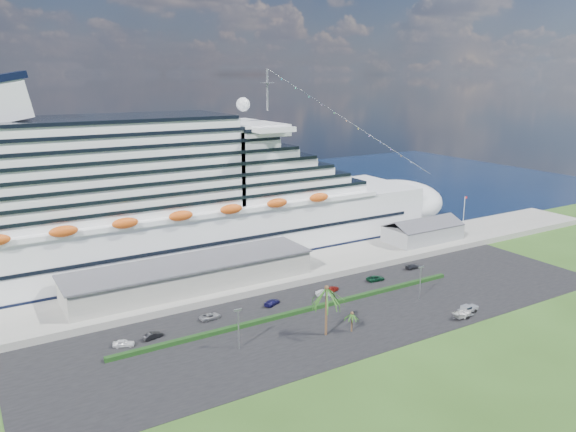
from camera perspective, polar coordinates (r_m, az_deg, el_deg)
ground at (r=121.43m, az=8.92°, el=-11.52°), size 420.00×420.00×0.00m
asphalt_lot at (r=129.17m, az=5.76°, el=-9.75°), size 140.00×38.00×0.12m
wharf at (r=151.29m, az=-0.84°, el=-5.69°), size 240.00×20.00×1.80m
water at (r=230.67m, az=-12.20°, el=0.75°), size 420.00×160.00×0.02m
cruise_ship at (r=159.28m, az=-11.98°, el=0.95°), size 191.00×38.00×54.00m
terminal_building at (r=139.73m, az=-9.78°, el=-5.82°), size 61.00×15.00×6.30m
port_shed at (r=180.82m, az=13.53°, el=-1.59°), size 24.00×12.31×7.37m
flagpole at (r=192.69m, az=17.44°, el=0.30°), size 1.08×0.16×12.00m
hedge at (r=128.51m, az=1.51°, el=-9.56°), size 88.00×1.10×0.90m
lamp_post_left at (r=111.26m, az=-5.06°, el=-10.84°), size 1.60×0.35×8.27m
lamp_post_right at (r=137.38m, az=13.31°, el=-6.21°), size 1.60×0.35×8.27m
palm_tall at (r=114.95m, az=3.94°, el=-7.87°), size 8.82×8.82×11.13m
palm_short at (r=119.05m, az=6.52°, el=-10.03°), size 3.53×3.53×4.56m
parked_car_0 at (r=118.03m, az=-16.36°, el=-12.29°), size 4.49×3.10×1.42m
parked_car_1 at (r=119.74m, az=-13.58°, el=-11.72°), size 4.33×2.21×1.36m
parked_car_2 at (r=126.08m, az=-7.89°, el=-10.08°), size 4.87×2.43×1.33m
parked_car_3 at (r=132.22m, az=-1.63°, el=-8.75°), size 5.00×3.66×1.35m
parked_car_4 at (r=140.05m, az=4.49°, el=-7.41°), size 4.81×3.48×1.52m
parked_car_5 at (r=137.65m, az=3.72°, el=-7.82°), size 4.46×2.84×1.39m
parked_car_6 at (r=148.63m, az=8.88°, el=-6.27°), size 5.07×2.68×1.36m
parked_car_7 at (r=159.43m, az=12.57°, el=-5.03°), size 4.66×2.06×1.33m
pickup_truck at (r=134.33m, az=17.81°, el=-8.95°), size 5.13×2.19×1.77m
boat_trailer at (r=131.24m, az=17.43°, el=-9.40°), size 5.99×3.83×1.73m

